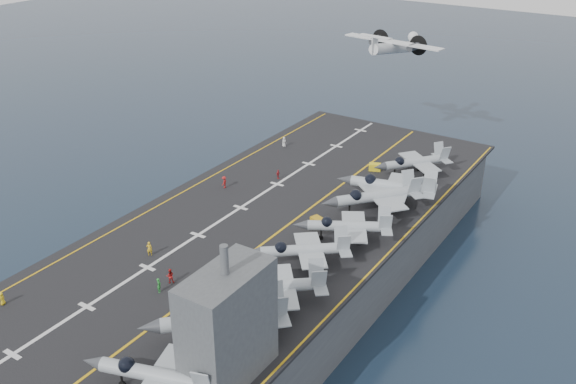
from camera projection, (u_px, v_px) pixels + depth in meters
The scene contains 27 objects.
ground at pixel (274, 277), 98.94m from camera, with size 500.00×500.00×0.00m, color #142135.
hull at pixel (274, 249), 96.76m from camera, with size 36.00×90.00×10.00m, color #56595E.
flight_deck at pixel (273, 219), 94.49m from camera, with size 38.00×92.00×0.40m, color black.
foul_line at pixel (290, 223), 92.93m from camera, with size 0.35×90.00×0.02m, color gold.
landing_centerline at pixel (241, 208), 97.32m from camera, with size 0.50×90.00×0.02m, color silver.
deck_edge_port at pixel (185, 191), 102.69m from camera, with size 0.25×90.00×0.02m, color gold.
deck_edge_stbd at pixel (388, 253), 85.37m from camera, with size 0.25×90.00×0.02m, color gold.
island_superstructure at pixel (227, 313), 61.13m from camera, with size 5.00×10.00×15.00m, color #56595E, non-canonical shape.
fighter_jet_0 at pixel (157, 374), 60.94m from camera, with size 16.15×13.08×4.86m, color #9EA7AE, non-canonical shape.
fighter_jet_1 at pixel (223, 317), 68.34m from camera, with size 18.90×18.80×5.55m, color #9AA4AA, non-canonical shape.
fighter_jet_2 at pixel (274, 285), 74.30m from camera, with size 16.92×16.25×4.91m, color #9EA7B0, non-canonical shape.
fighter_jet_3 at pixel (304, 249), 81.84m from camera, with size 16.23×15.56×4.71m, color #A0A9B0, non-canonical shape.
fighter_jet_4 at pixel (349, 225), 87.52m from camera, with size 16.17×14.51×4.68m, color #A0ABB3, non-canonical shape.
fighter_jet_5 at pixel (377, 195), 95.15m from camera, with size 17.91×18.61×5.40m, color gray, non-canonical shape.
fighter_jet_6 at pixel (392, 185), 98.38m from camera, with size 17.51×13.84×5.35m, color #8F959D, non-canonical shape.
fighter_jet_7 at pixel (416, 161), 107.53m from camera, with size 15.58×16.32×4.73m, color #97A1A8, non-canonical shape.
tow_cart_a at pixel (201, 282), 78.10m from camera, with size 2.23×1.55×1.28m, color gold, non-canonical shape.
tow_cart_b at pixel (318, 222), 92.07m from camera, with size 2.34×1.92×1.21m, color gold, non-canonical shape.
tow_cart_c at pixel (375, 167), 109.76m from camera, with size 2.31×1.92×1.19m, color yellow, non-canonical shape.
crew_0 at pixel (2, 299), 74.72m from camera, with size 0.88×1.11×1.64m, color yellow.
crew_1 at pixel (149, 249), 84.50m from camera, with size 1.47×1.39×2.05m, color yellow.
crew_3 at pixel (224, 182), 103.29m from camera, with size 1.04×1.34×1.98m, color #B21919.
crew_4 at pixel (278, 174), 106.53m from camera, with size 0.64×0.96×1.60m, color #AE2025.
crew_5 at pixel (284, 142), 119.46m from camera, with size 1.09×1.30×1.86m, color silver.
crew_6 at pixel (159, 285), 76.96m from camera, with size 1.26×1.37×1.90m, color green.
crew_7 at pixel (170, 276), 78.73m from camera, with size 1.39×1.38×1.96m, color #B21919.
transport_plane at pixel (392, 48), 134.93m from camera, with size 24.76×18.55×5.40m, color white, non-canonical shape.
Camera 1 is at (46.96, -68.83, 54.99)m, focal length 40.00 mm.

